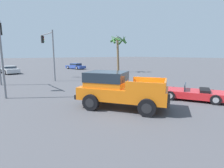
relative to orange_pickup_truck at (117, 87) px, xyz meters
The scene contains 7 objects.
ground_plane 1.18m from the orange_pickup_truck, 28.07° to the right, with size 320.00×320.00×0.00m, color #4C4C51.
orange_pickup_truck is the anchor object (origin of this frame).
red_convertible_car 5.40m from the orange_pickup_truck, 18.69° to the right, with size 3.47×4.47×1.03m.
parked_car_silver 24.15m from the orange_pickup_truck, 95.50° to the left, with size 2.30×4.70×1.17m.
parked_car_blue 27.61m from the orange_pickup_truck, 69.24° to the left, with size 2.80×4.73×1.17m.
traffic_light_crosswalk 13.88m from the orange_pickup_truck, 87.42° to the left, with size 0.38×4.44×5.58m.
palm_tree_tall 20.22m from the orange_pickup_truck, 50.66° to the left, with size 2.76×2.72×6.17m.
Camera 1 is at (-6.32, -7.34, 2.95)m, focal length 28.00 mm.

